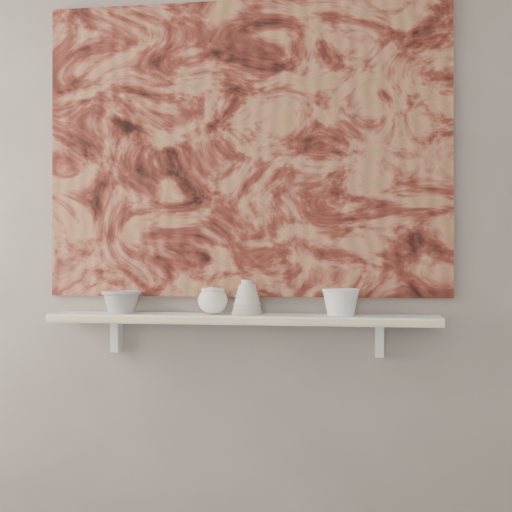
% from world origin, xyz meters
% --- Properties ---
extents(wall_back, '(3.60, 0.00, 3.60)m').
position_xyz_m(wall_back, '(0.00, 1.60, 1.35)').
color(wall_back, slate).
rests_on(wall_back, floor).
extents(shelf, '(1.40, 0.18, 0.03)m').
position_xyz_m(shelf, '(0.00, 1.51, 0.92)').
color(shelf, white).
rests_on(shelf, wall_back).
extents(shelf_stripe, '(1.40, 0.01, 0.02)m').
position_xyz_m(shelf_stripe, '(0.00, 1.41, 0.92)').
color(shelf_stripe, beige).
rests_on(shelf_stripe, shelf).
extents(bracket_left, '(0.03, 0.06, 0.12)m').
position_xyz_m(bracket_left, '(-0.49, 1.57, 0.84)').
color(bracket_left, white).
rests_on(bracket_left, wall_back).
extents(bracket_right, '(0.03, 0.06, 0.12)m').
position_xyz_m(bracket_right, '(0.49, 1.57, 0.84)').
color(bracket_right, white).
rests_on(bracket_right, wall_back).
extents(painting, '(1.50, 0.02, 1.10)m').
position_xyz_m(painting, '(0.00, 1.59, 1.54)').
color(painting, maroon).
rests_on(painting, wall_back).
extents(house_motif, '(0.09, 0.00, 0.08)m').
position_xyz_m(house_motif, '(0.45, 1.57, 1.23)').
color(house_motif, black).
rests_on(house_motif, painting).
extents(bowl_grey, '(0.15, 0.15, 0.09)m').
position_xyz_m(bowl_grey, '(-0.45, 1.51, 0.97)').
color(bowl_grey, '#979794').
rests_on(bowl_grey, shelf).
extents(cup_cream, '(0.14, 0.14, 0.10)m').
position_xyz_m(cup_cream, '(-0.10, 1.51, 0.98)').
color(cup_cream, white).
rests_on(cup_cream, shelf).
extents(bell_vessel, '(0.15, 0.15, 0.13)m').
position_xyz_m(bell_vessel, '(0.02, 1.51, 0.99)').
color(bell_vessel, beige).
rests_on(bell_vessel, shelf).
extents(bowl_white, '(0.16, 0.16, 0.10)m').
position_xyz_m(bowl_white, '(0.35, 1.51, 0.98)').
color(bowl_white, silver).
rests_on(bowl_white, shelf).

